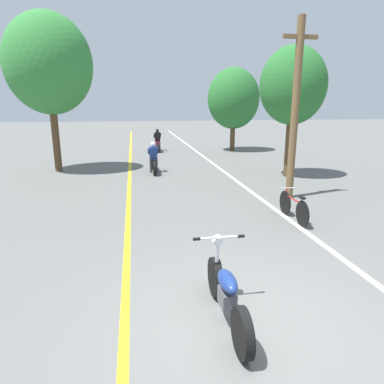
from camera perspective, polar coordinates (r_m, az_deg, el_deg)
name	(u,v)px	position (r m, az deg, el deg)	size (l,w,h in m)	color
ground_plane	(245,323)	(5.29, 8.82, -20.76)	(120.00, 120.00, 0.00)	#60605E
lane_stripe_center	(130,170)	(16.45, -10.32, 3.61)	(0.14, 48.00, 0.01)	yellow
lane_stripe_edge	(218,167)	(16.95, 4.40, 4.11)	(0.14, 48.00, 0.01)	white
utility_pole	(295,109)	(11.54, 16.81, 13.10)	(1.10, 0.24, 5.59)	brown
roadside_tree_right_near	(293,86)	(15.13, 16.50, 16.55)	(2.74, 2.47, 5.34)	#513A23
roadside_tree_right_far	(234,99)	(23.11, 6.94, 15.18)	(3.37, 3.03, 5.32)	#513A23
roadside_tree_left	(49,64)	(16.99, -22.79, 19.01)	(3.74, 3.36, 6.87)	#513A23
motorcycle_foreground	(226,293)	(5.10, 5.76, -16.40)	(0.80, 2.06, 1.10)	black
motorcycle_rider_lead	(154,161)	(15.71, -6.44, 5.18)	(0.50, 2.10, 1.39)	black
motorcycle_rider_far	(158,143)	(22.94, -5.75, 8.15)	(0.50, 2.19, 1.46)	black
bicycle_parked	(293,207)	(9.56, 16.55, -2.40)	(0.44, 1.70, 0.78)	black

